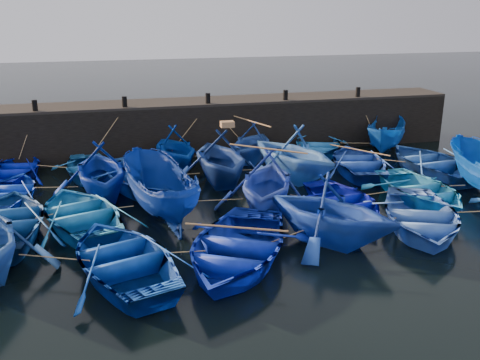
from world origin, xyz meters
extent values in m
plane|color=black|center=(0.00, 0.00, 0.00)|extent=(120.00, 120.00, 0.00)
cube|color=black|center=(0.00, 10.50, 1.25)|extent=(26.00, 2.50, 2.50)
cube|color=black|center=(0.00, 10.50, 2.56)|extent=(26.00, 2.50, 0.12)
cylinder|color=black|center=(-8.00, 9.60, 2.87)|extent=(0.24, 0.24, 0.50)
cylinder|color=black|center=(-4.00, 9.60, 2.87)|extent=(0.24, 0.24, 0.50)
cylinder|color=black|center=(0.00, 9.60, 2.87)|extent=(0.24, 0.24, 0.50)
cylinder|color=black|center=(4.00, 9.60, 2.87)|extent=(0.24, 0.24, 0.50)
cylinder|color=black|center=(8.00, 9.60, 2.87)|extent=(0.24, 0.24, 0.50)
imported|color=#000EA6|center=(-8.89, 7.82, 0.45)|extent=(3.84, 4.83, 0.90)
imported|color=#17599D|center=(-5.79, 7.13, 0.45)|extent=(3.60, 4.68, 0.90)
imported|color=#0031A1|center=(-1.96, 7.56, 1.02)|extent=(4.02, 4.44, 2.04)
imported|color=blue|center=(1.73, 7.80, 0.99)|extent=(4.76, 4.91, 1.97)
imported|color=#1659A6|center=(5.31, 8.33, 0.50)|extent=(4.94, 5.72, 1.00)
imported|color=#0B438F|center=(8.86, 7.78, 0.89)|extent=(4.14, 4.73, 1.78)
imported|color=#0A31B7|center=(-8.69, 4.67, 0.44)|extent=(3.61, 4.63, 0.88)
imported|color=navy|center=(-5.24, 4.37, 1.19)|extent=(4.28, 4.85, 2.38)
imported|color=blue|center=(-3.61, 4.89, 0.58)|extent=(5.84, 6.71, 1.16)
imported|color=navy|center=(-0.39, 4.94, 1.22)|extent=(4.19, 4.80, 2.44)
imported|color=blue|center=(2.71, 4.69, 1.26)|extent=(5.72, 6.05, 2.52)
imported|color=#1A3D9C|center=(5.99, 5.10, 0.50)|extent=(4.35, 5.40, 1.00)
imported|color=#204B8F|center=(9.09, 4.08, 0.55)|extent=(4.28, 5.64, 1.10)
imported|color=navy|center=(-8.30, 1.40, 0.56)|extent=(3.93, 5.42, 1.11)
imported|color=#1563AA|center=(-5.96, 1.65, 0.52)|extent=(4.86, 5.80, 1.03)
imported|color=navy|center=(-3.30, 1.75, 1.02)|extent=(2.97, 5.56, 2.04)
imported|color=#2440B2|center=(0.57, 1.49, 1.17)|extent=(5.23, 5.57, 2.34)
imported|color=#020B9C|center=(3.32, 0.81, 0.43)|extent=(3.56, 4.56, 0.86)
imported|color=blue|center=(6.58, 0.98, 0.49)|extent=(3.56, 4.87, 0.99)
imported|color=navy|center=(-4.72, -2.21, 0.54)|extent=(5.02, 6.00, 1.07)
imported|color=#09209B|center=(-1.53, -2.38, 0.57)|extent=(6.14, 6.76, 1.15)
imported|color=#143898|center=(1.69, -1.70, 1.15)|extent=(5.72, 5.79, 2.31)
imported|color=blue|center=(5.02, -1.49, 0.53)|extent=(5.26, 6.09, 1.06)
cube|color=#966B41|center=(-0.09, 4.94, 2.56)|extent=(0.55, 0.38, 0.24)
cylinder|color=tan|center=(-7.34, 7.47, 0.55)|extent=(1.32, 0.73, 0.04)
cylinder|color=tan|center=(-3.88, 7.34, 0.55)|extent=(2.03, 0.47, 0.04)
cylinder|color=tan|center=(-0.12, 7.68, 0.55)|extent=(1.90, 0.27, 0.04)
cylinder|color=tan|center=(3.52, 8.06, 0.55)|extent=(1.79, 0.57, 0.04)
cylinder|color=tan|center=(7.09, 8.05, 0.55)|extent=(1.76, 0.58, 0.04)
cylinder|color=tan|center=(-6.97, 4.52, 0.55)|extent=(1.66, 0.34, 0.04)
cylinder|color=tan|center=(-4.43, 4.63, 0.55)|extent=(0.20, 0.54, 0.04)
cylinder|color=tan|center=(-2.00, 4.92, 0.55)|extent=(1.41, 0.08, 0.04)
cylinder|color=tan|center=(1.16, 4.81, 0.55)|extent=(1.31, 0.29, 0.04)
cylinder|color=tan|center=(4.35, 4.89, 0.55)|extent=(1.50, 0.44, 0.04)
cylinder|color=tan|center=(7.54, 4.59, 0.55)|extent=(1.31, 1.04, 0.04)
cylinder|color=tan|center=(-7.13, 1.52, 0.55)|extent=(0.55, 0.28, 0.04)
cylinder|color=tan|center=(-4.63, 1.70, 0.55)|extent=(0.86, 0.14, 0.04)
cylinder|color=tan|center=(-1.37, 1.62, 0.55)|extent=(2.08, 0.29, 0.04)
cylinder|color=tan|center=(1.94, 1.15, 0.55)|extent=(0.97, 0.71, 0.04)
cylinder|color=tan|center=(4.95, 0.89, 0.55)|extent=(1.46, 0.21, 0.04)
cylinder|color=tan|center=(7.96, 0.92, 0.55)|extent=(0.97, 0.15, 0.04)
cylinder|color=tan|center=(-6.59, -1.77, 0.55)|extent=(1.96, 0.92, 0.04)
cylinder|color=tan|center=(-3.13, -2.30, 0.55)|extent=(1.39, 0.21, 0.04)
cylinder|color=tan|center=(0.08, -2.04, 0.55)|extent=(1.44, 0.71, 0.04)
cylinder|color=tan|center=(3.35, -1.60, 0.55)|extent=(1.53, 0.24, 0.04)
cylinder|color=tan|center=(7.04, -1.64, 0.55)|extent=(2.25, 0.33, 0.04)
cylinder|color=tan|center=(-8.44, 9.26, 1.58)|extent=(0.93, 0.53, 2.09)
cylinder|color=tan|center=(-4.89, 8.91, 1.58)|extent=(1.83, 1.22, 2.10)
cylinder|color=tan|center=(-0.98, 9.13, 1.58)|extent=(2.00, 0.78, 2.10)
cylinder|color=tan|center=(0.86, 9.25, 1.58)|extent=(1.77, 0.55, 2.09)
cylinder|color=tan|center=(4.65, 9.51, 1.58)|extent=(1.34, 0.06, 2.09)
cylinder|color=tan|center=(8.43, 9.24, 1.58)|extent=(0.91, 0.57, 2.09)
cylinder|color=#99724C|center=(1.73, 7.80, 2.00)|extent=(1.08, 2.84, 0.06)
cylinder|color=#99724C|center=(5.99, 5.10, 1.03)|extent=(1.77, 2.49, 0.06)
cylinder|color=#99724C|center=(0.57, 1.49, 2.37)|extent=(2.34, 1.97, 0.06)
cylinder|color=#99724C|center=(-1.53, -2.38, 1.18)|extent=(2.74, 1.32, 0.06)
camera|label=1|loc=(-4.87, -16.03, 7.24)|focal=40.00mm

